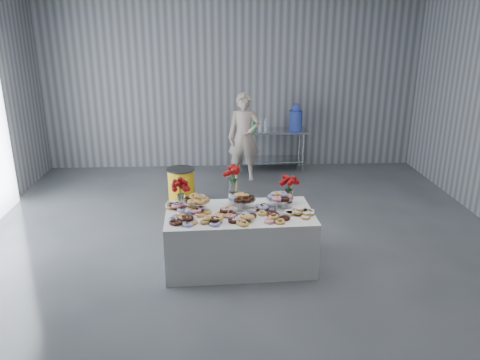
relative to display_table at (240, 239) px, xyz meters
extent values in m
plane|color=#393C41|center=(0.05, 0.01, -0.38)|extent=(9.00, 9.00, 0.00)
cube|color=gray|center=(0.05, 4.51, 1.62)|extent=(8.00, 0.04, 4.00)
cube|color=silver|center=(0.00, 0.00, 0.00)|extent=(1.94, 1.08, 0.75)
cube|color=silver|center=(0.88, 4.11, 0.51)|extent=(1.50, 0.60, 0.04)
cube|color=silver|center=(0.88, 4.11, -0.12)|extent=(1.40, 0.55, 0.03)
cylinder|color=silver|center=(0.23, 3.86, 0.05)|extent=(0.04, 0.04, 0.86)
cylinder|color=silver|center=(1.53, 3.86, 0.05)|extent=(0.04, 0.04, 0.86)
cylinder|color=silver|center=(0.23, 4.36, 0.05)|extent=(0.04, 0.04, 0.86)
cylinder|color=silver|center=(1.53, 4.36, 0.05)|extent=(0.04, 0.04, 0.86)
cylinder|color=silver|center=(-0.56, 0.13, 0.44)|extent=(0.06, 0.06, 0.12)
cylinder|color=silver|center=(-0.56, 0.13, 0.50)|extent=(0.36, 0.36, 0.01)
cylinder|color=silver|center=(0.04, 0.15, 0.44)|extent=(0.06, 0.06, 0.12)
cylinder|color=silver|center=(0.04, 0.15, 0.50)|extent=(0.36, 0.36, 0.01)
cylinder|color=silver|center=(0.54, 0.17, 0.44)|extent=(0.06, 0.06, 0.12)
cylinder|color=silver|center=(0.54, 0.17, 0.50)|extent=(0.36, 0.36, 0.01)
cylinder|color=white|center=(-0.76, 0.22, 0.46)|extent=(0.11, 0.11, 0.18)
cylinder|color=#1E5919|center=(-0.76, 0.22, 0.59)|extent=(0.04, 0.04, 0.18)
cylinder|color=white|center=(0.69, 0.33, 0.46)|extent=(0.11, 0.11, 0.18)
cylinder|color=#1E5919|center=(0.69, 0.33, 0.59)|extent=(0.04, 0.04, 0.18)
cylinder|color=silver|center=(-0.07, 0.35, 0.45)|extent=(0.14, 0.14, 0.15)
cylinder|color=white|center=(-0.07, 0.35, 0.61)|extent=(0.11, 0.11, 0.18)
cylinder|color=#1E5919|center=(-0.07, 0.35, 0.75)|extent=(0.04, 0.04, 0.18)
cylinder|color=blue|center=(1.38, 4.11, 0.73)|extent=(0.28, 0.28, 0.40)
sphere|color=blue|center=(1.38, 4.11, 0.98)|extent=(0.20, 0.20, 0.20)
imported|color=#CC8C93|center=(0.26, 3.57, 0.50)|extent=(0.68, 0.49, 1.76)
cylinder|color=#F7B014|center=(-0.93, 2.27, -0.07)|extent=(0.46, 0.46, 0.62)
cylinder|color=black|center=(-0.93, 2.27, 0.25)|extent=(0.50, 0.50, 0.02)
camera|label=1|loc=(-0.27, -5.56, 2.72)|focal=35.00mm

